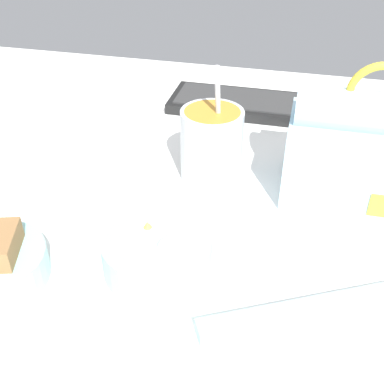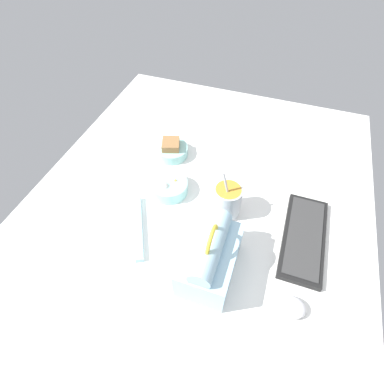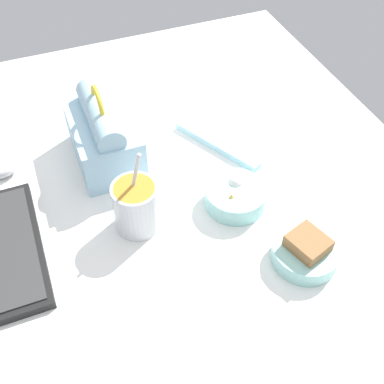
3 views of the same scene
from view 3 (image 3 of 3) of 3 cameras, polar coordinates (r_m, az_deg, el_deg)
desk_surface at (r=98.95cm, az=-1.00°, el=-2.62°), size 140.00×110.00×2.00cm
keyboard at (r=97.42cm, az=-20.82°, el=-6.25°), size 30.28×11.82×2.10cm
lunch_bag at (r=106.14cm, az=-10.41°, el=6.65°), size 20.99×13.35×19.05cm
soup_cup at (r=92.40cm, az=-6.66°, el=-1.58°), size 8.84×8.84×17.77cm
bento_bowl_sandwich at (r=91.49cm, az=13.31°, el=-6.89°), size 12.39×12.39×6.26cm
bento_bowl_snacks at (r=98.17cm, az=5.16°, el=-0.48°), size 12.47×12.47×5.47cm
computer_mouse at (r=112.34cm, az=-21.75°, el=2.67°), size 5.80×7.01×3.21cm
chopstick_case at (r=111.14cm, az=2.95°, el=5.59°), size 21.79×12.92×1.60cm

